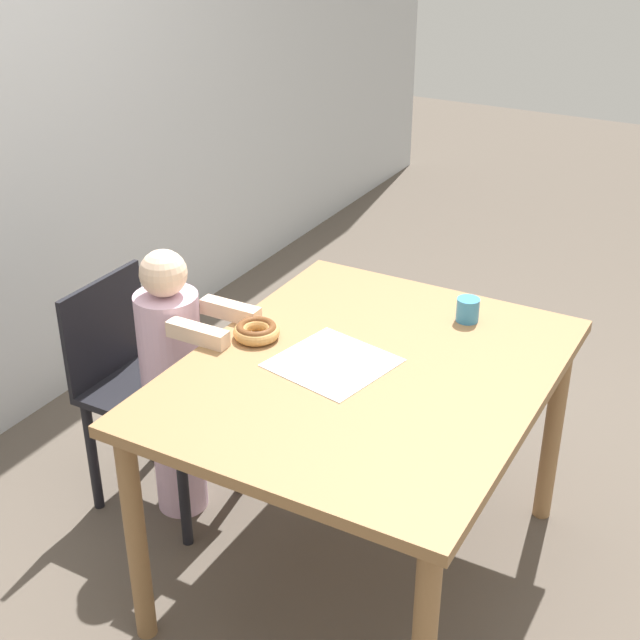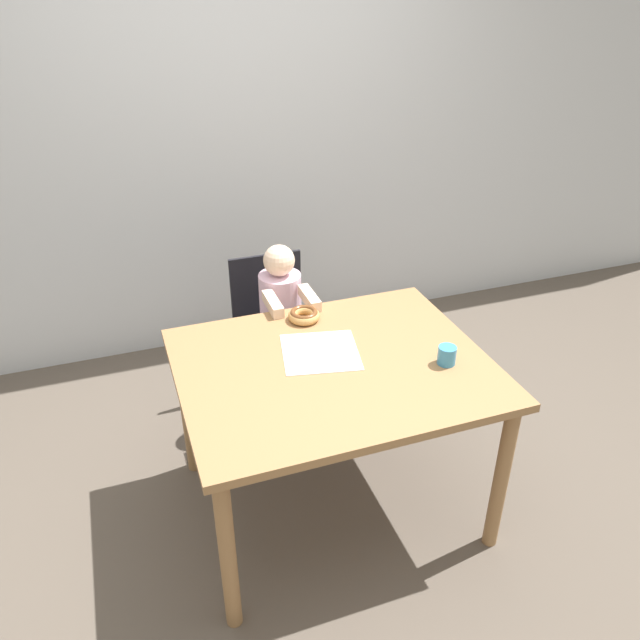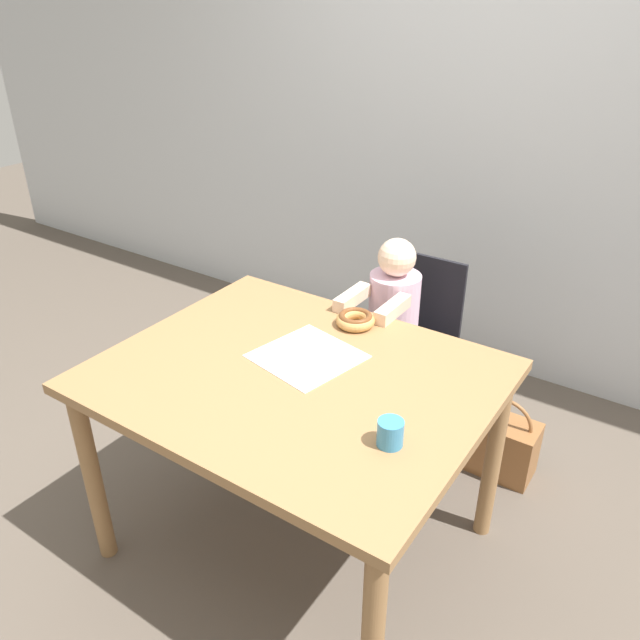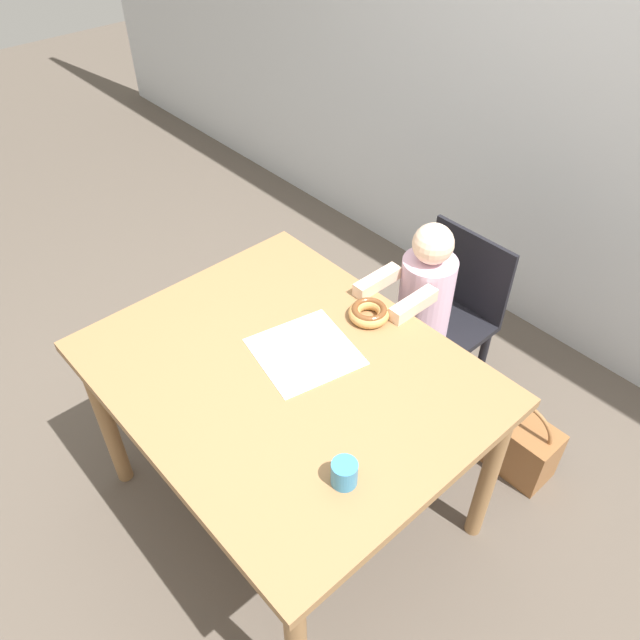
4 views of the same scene
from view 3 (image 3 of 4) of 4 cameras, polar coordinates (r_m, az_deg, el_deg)
ground_plane at (r=2.49m, az=-1.94°, el=-19.46°), size 12.00×12.00×0.00m
wall_back at (r=3.18m, az=15.76°, el=16.62°), size 8.00×0.05×2.50m
dining_table at (r=2.05m, az=-2.24°, el=-6.90°), size 1.22×0.99×0.75m
chair at (r=2.76m, az=7.61°, el=-2.35°), size 0.38×0.46×0.82m
child_figure at (r=2.64m, az=6.49°, el=-2.37°), size 0.23×0.39×0.98m
donut at (r=2.25m, az=3.21°, el=0.09°), size 0.14×0.14×0.05m
napkin at (r=2.07m, az=-1.18°, el=-3.32°), size 0.36×0.36×0.00m
handbag at (r=2.78m, az=16.17°, el=-10.90°), size 0.29×0.17×0.37m
cup at (r=1.69m, az=6.44°, el=-10.23°), size 0.07×0.07×0.08m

